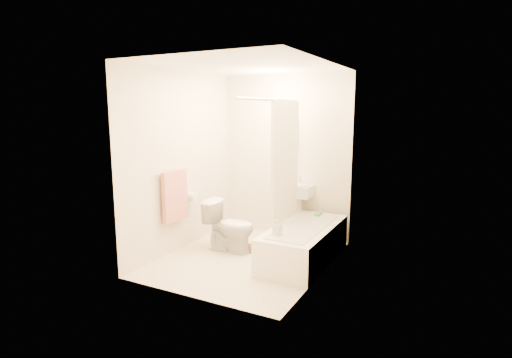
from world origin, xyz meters
The scene contains 17 objects.
floor centered at (0.00, 0.00, 0.00)m, with size 2.40×2.40×0.00m, color beige.
ceiling centered at (0.00, 0.00, 2.40)m, with size 2.40×2.40×0.00m, color white.
wall_back centered at (0.00, 1.20, 1.20)m, with size 2.00×0.02×2.40m, color beige.
wall_left centered at (-1.00, 0.00, 1.20)m, with size 0.02×2.40×2.40m, color beige.
wall_right centered at (1.00, 0.00, 1.20)m, with size 0.02×2.40×2.40m, color beige.
mirror centered at (0.00, 1.18, 1.50)m, with size 0.40×0.03×0.55m, color white.
curtain_rod centered at (0.30, 0.10, 2.00)m, with size 0.03×0.03×1.70m, color silver.
shower_curtain centered at (0.30, 0.50, 1.22)m, with size 0.04×0.80×1.55m, color silver.
towel_bar centered at (-0.96, -0.25, 1.10)m, with size 0.02×0.02×0.60m, color silver.
towel centered at (-0.93, -0.25, 0.78)m, with size 0.06×0.45×0.66m, color #CC7266.
toilet_paper centered at (-0.93, 0.12, 0.70)m, with size 0.12×0.12×0.11m, color white.
toilet centered at (-0.35, 0.16, 0.34)m, with size 0.39×0.69×0.68m, color white.
sink centered at (0.25, 1.06, 0.44)m, with size 0.45×0.36×0.88m, color silver, non-canonical shape.
bathtub centered at (0.66, 0.30, 0.22)m, with size 0.68×1.56×0.44m, color white, non-canonical shape.
bath_mat centered at (0.10, 0.40, 0.01)m, with size 0.66×0.49×0.02m, color #4D2A1E.
soap_bottle centered at (0.51, -0.18, 0.53)m, with size 0.09×0.09×0.19m, color white.
scrub_brush centered at (0.64, 0.89, 0.46)m, with size 0.06×0.19×0.04m, color green.
Camera 1 is at (2.35, -4.26, 1.88)m, focal length 28.00 mm.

